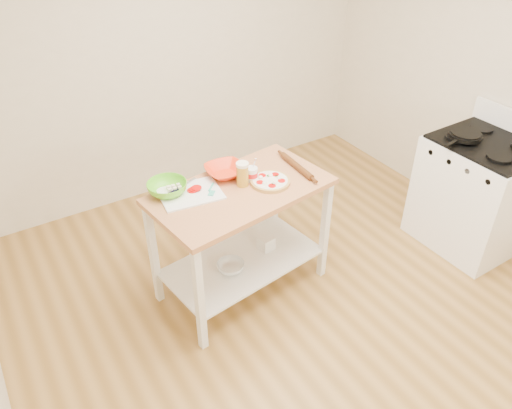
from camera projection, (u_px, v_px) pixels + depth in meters
The scene contains 15 objects.
room_shell at pixel (334, 157), 2.81m from camera, with size 4.04×4.54×2.74m.
prep_island at pixel (241, 218), 3.51m from camera, with size 1.30×0.82×0.90m.
gas_stove at pixel (475, 194), 4.09m from camera, with size 0.69×0.80×1.11m.
skillet at pixel (465, 136), 3.85m from camera, with size 0.40×0.25×0.03m.
pizza at pixel (270, 181), 3.42m from camera, with size 0.27×0.27×0.04m.
cutting_board at pixel (190, 193), 3.31m from camera, with size 0.44×0.35×0.04m.
spatula at pixel (211, 190), 3.33m from camera, with size 0.11×0.14×0.01m.
knife at pixel (178, 189), 3.34m from camera, with size 0.26×0.12×0.01m.
orange_bowl at pixel (225, 171), 3.50m from camera, with size 0.28×0.28×0.07m, color #F13B17.
green_bowl at pixel (167, 188), 3.30m from camera, with size 0.27×0.27×0.08m, color #5FCA21.
beer_pint at pixel (242, 174), 3.36m from camera, with size 0.09×0.09×0.17m.
yogurt_tub at pixel (252, 174), 3.43m from camera, with size 0.08×0.08×0.18m.
rolling_pin at pixel (297, 166), 3.57m from camera, with size 0.04×0.04×0.38m, color #5C3215.
shelf_glass_bowl at pixel (231, 267), 3.63m from camera, with size 0.20×0.20×0.06m, color silver.
shelf_bin at pixel (266, 243), 3.82m from camera, with size 0.11×0.11×0.11m, color white.
Camera 1 is at (-1.68, -1.86, 2.74)m, focal length 35.00 mm.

